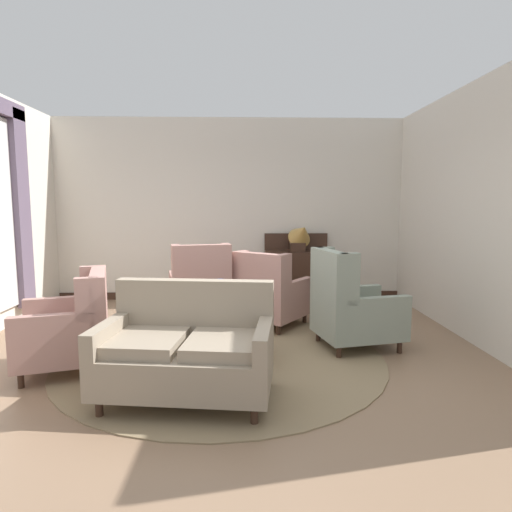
{
  "coord_description": "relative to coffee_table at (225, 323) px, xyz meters",
  "views": [
    {
      "loc": [
        0.23,
        -4.16,
        1.61
      ],
      "look_at": [
        0.36,
        0.46,
        1.06
      ],
      "focal_mm": 30.69,
      "sensor_mm": 36.0,
      "label": 1
    }
  ],
  "objects": [
    {
      "name": "wall_right",
      "position": [
        2.88,
        0.7,
        1.12
      ],
      "size": [
        0.08,
        4.5,
        3.01
      ],
      "primitive_type": "cube",
      "color": "silver",
      "rests_on": "ground"
    },
    {
      "name": "wall_back",
      "position": [
        -0.03,
        2.95,
        1.12
      ],
      "size": [
        5.98,
        0.08,
        3.01
      ],
      "primitive_type": "cube",
      "color": "silver",
      "rests_on": "ground"
    },
    {
      "name": "porcelain_vase",
      "position": [
        -0.05,
        0.02,
        0.25
      ],
      "size": [
        0.18,
        0.18,
        0.36
      ],
      "color": "#384C93",
      "rests_on": "coffee_table"
    },
    {
      "name": "settee",
      "position": [
        -0.27,
        -0.93,
        0.02
      ],
      "size": [
        1.47,
        0.99,
        0.95
      ],
      "rotation": [
        0.0,
        0.0,
        -0.12
      ],
      "color": "gray",
      "rests_on": "ground"
    },
    {
      "name": "baseboard_back",
      "position": [
        -0.03,
        2.89,
        -0.32
      ],
      "size": [
        5.82,
        0.03,
        0.12
      ],
      "primitive_type": "cube",
      "color": "#382319",
      "rests_on": "ground"
    },
    {
      "name": "armchair_far_left",
      "position": [
        -0.39,
        1.29,
        0.07
      ],
      "size": [
        0.92,
        1.06,
        1.11
      ],
      "rotation": [
        0.0,
        0.0,
        3.36
      ],
      "color": "tan",
      "rests_on": "ground"
    },
    {
      "name": "coffee_table",
      "position": [
        0.0,
        0.0,
        0.0
      ],
      "size": [
        0.84,
        0.84,
        0.47
      ],
      "color": "#382319",
      "rests_on": "ground"
    },
    {
      "name": "sideboard",
      "position": [
        1.07,
        2.66,
        0.11
      ],
      "size": [
        1.05,
        0.41,
        1.12
      ],
      "color": "#382319",
      "rests_on": "ground"
    },
    {
      "name": "armchair_back_corner",
      "position": [
        -1.48,
        -0.23,
        0.03
      ],
      "size": [
        1.02,
        1.05,
        0.96
      ],
      "rotation": [
        0.0,
        0.0,
        5.0
      ],
      "color": "tan",
      "rests_on": "ground"
    },
    {
      "name": "ground",
      "position": [
        -0.03,
        -0.26,
        -0.38
      ],
      "size": [
        9.0,
        9.0,
        0.0
      ],
      "primitive_type": "plane",
      "color": "#896B51"
    },
    {
      "name": "side_table",
      "position": [
        1.32,
        1.3,
        0.06
      ],
      "size": [
        0.45,
        0.45,
        0.75
      ],
      "color": "#382319",
      "rests_on": "ground"
    },
    {
      "name": "armchair_near_window",
      "position": [
        0.54,
        1.18,
        0.05
      ],
      "size": [
        1.1,
        1.12,
        1.0
      ],
      "rotation": [
        0.0,
        0.0,
        2.51
      ],
      "color": "tan",
      "rests_on": "ground"
    },
    {
      "name": "area_rug",
      "position": [
        -0.03,
        0.04,
        -0.38
      ],
      "size": [
        3.38,
        3.38,
        0.01
      ],
      "primitive_type": "cylinder",
      "color": "#847051",
      "rests_on": "ground"
    },
    {
      "name": "gramophone",
      "position": [
        1.12,
        2.56,
        0.73
      ],
      "size": [
        0.45,
        0.54,
        0.55
      ],
      "color": "#382319",
      "rests_on": "sideboard"
    },
    {
      "name": "armchair_near_sideboard",
      "position": [
        1.38,
        0.3,
        0.08
      ],
      "size": [
        1.01,
        0.9,
        1.11
      ],
      "rotation": [
        0.0,
        0.0,
        1.79
      ],
      "color": "gray",
      "rests_on": "ground"
    }
  ]
}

